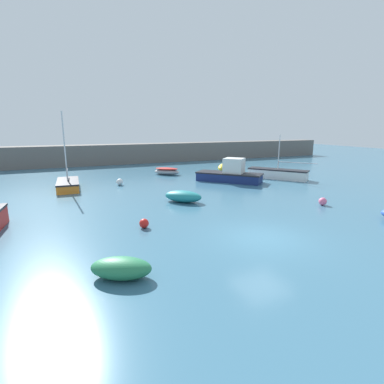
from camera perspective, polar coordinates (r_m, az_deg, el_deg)
name	(u,v)px	position (r m, az deg, el deg)	size (l,w,h in m)	color
ground_plane	(262,240)	(14.40, 13.28, -8.91)	(120.00, 120.00, 0.20)	#38667F
harbor_breakwater	(125,154)	(42.66, -12.61, 7.12)	(66.17, 2.66, 2.65)	#66605B
sailboat_tall_mast	(68,184)	(26.48, -22.55, 1.36)	(1.83, 4.37, 6.21)	orange
open_tender_yellow	(183,196)	(20.34, -1.70, -0.84)	(2.74, 2.73, 0.78)	teal
dinghy_near_pier	(121,268)	(10.72, -13.34, -13.92)	(2.37, 1.97, 0.73)	#287A4C
sailboat_twin_hulled	(278,174)	(30.58, 15.99, 3.36)	(4.52, 5.62, 4.28)	white
rowboat_with_red_cover	(167,171)	(32.02, -4.82, 3.99)	(2.91, 2.72, 0.75)	gray
rowboat_blue_near	(224,167)	(35.00, 6.11, 4.76)	(3.23, 3.39, 0.85)	yellow
motorboat_with_cabin	(230,174)	(28.03, 7.33, 3.44)	(5.52, 5.79, 2.20)	navy
mooring_buoy_red	(144,223)	(15.43, -9.12, -5.92)	(0.48, 0.48, 0.48)	red
mooring_buoy_pink	(323,201)	(21.31, 23.63, -1.66)	(0.51, 0.51, 0.51)	#EA668C
mooring_buoy_white	(120,182)	(26.96, -13.60, 1.89)	(0.57, 0.57, 0.57)	white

